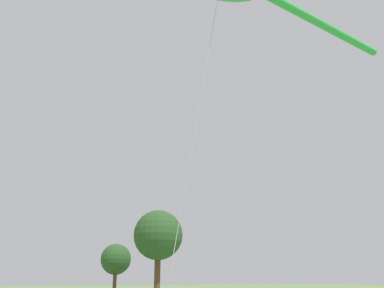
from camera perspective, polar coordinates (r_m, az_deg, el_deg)
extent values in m
cylinder|color=green|center=(24.03, 17.60, 14.73)|extent=(8.72, 0.83, 0.41)
cylinder|color=#B2B2B7|center=(15.58, 0.38, 1.74)|extent=(2.26, 0.80, 13.96)
cylinder|color=#513823|center=(74.33, -10.33, -17.69)|extent=(0.60, 0.60, 3.07)
sphere|color=#284C23|center=(74.41, -10.18, -14.96)|extent=(5.02, 5.02, 5.02)
cylinder|color=#513823|center=(64.11, -4.68, -16.97)|extent=(0.87, 0.87, 5.23)
sphere|color=#284C23|center=(64.42, -4.56, -12.06)|extent=(7.25, 7.25, 7.25)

